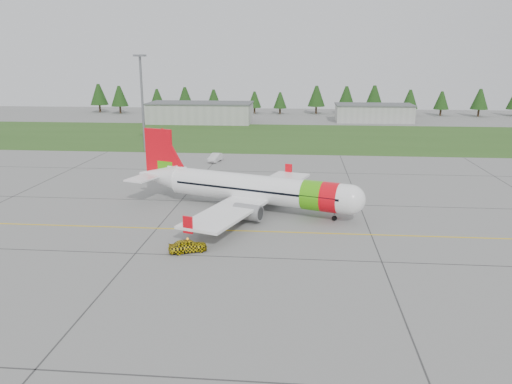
# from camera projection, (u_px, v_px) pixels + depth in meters

# --- Properties ---
(ground) EXTENTS (320.00, 320.00, 0.00)m
(ground) POSITION_uv_depth(u_px,v_px,m) (281.00, 259.00, 50.08)
(ground) COLOR gray
(ground) RESTS_ON ground
(aircraft) EXTENTS (31.88, 30.26, 10.02)m
(aircraft) POSITION_uv_depth(u_px,v_px,m) (253.00, 189.00, 65.67)
(aircraft) COLOR white
(aircraft) RESTS_ON ground
(follow_me_car) EXTENTS (1.87, 2.00, 3.97)m
(follow_me_car) POSITION_uv_depth(u_px,v_px,m) (187.00, 234.00, 51.34)
(follow_me_car) COLOR yellow
(follow_me_car) RESTS_ON ground
(service_van) EXTENTS (1.96, 1.89, 4.83)m
(service_van) POSITION_uv_depth(u_px,v_px,m) (215.00, 149.00, 97.34)
(service_van) COLOR silver
(service_van) RESTS_ON ground
(grass_strip) EXTENTS (320.00, 50.00, 0.03)m
(grass_strip) POSITION_uv_depth(u_px,v_px,m) (294.00, 137.00, 129.01)
(grass_strip) COLOR #30561E
(grass_strip) RESTS_ON ground
(taxi_guideline) EXTENTS (120.00, 0.25, 0.02)m
(taxi_guideline) POSITION_uv_depth(u_px,v_px,m) (284.00, 232.00, 57.78)
(taxi_guideline) COLOR gold
(taxi_guideline) RESTS_ON ground
(hangar_west) EXTENTS (32.00, 14.00, 6.00)m
(hangar_west) POSITION_uv_depth(u_px,v_px,m) (201.00, 113.00, 157.80)
(hangar_west) COLOR #A8A8A3
(hangar_west) RESTS_ON ground
(hangar_east) EXTENTS (24.00, 12.00, 5.20)m
(hangar_east) POSITION_uv_depth(u_px,v_px,m) (374.00, 113.00, 160.84)
(hangar_east) COLOR #A8A8A3
(hangar_east) RESTS_ON ground
(floodlight_mast) EXTENTS (0.50, 0.50, 20.00)m
(floodlight_mast) POSITION_uv_depth(u_px,v_px,m) (143.00, 105.00, 106.13)
(floodlight_mast) COLOR slate
(floodlight_mast) RESTS_ON ground
(treeline) EXTENTS (160.00, 8.00, 10.00)m
(treeline) POSITION_uv_depth(u_px,v_px,m) (297.00, 100.00, 181.64)
(treeline) COLOR #1C3F14
(treeline) RESTS_ON ground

